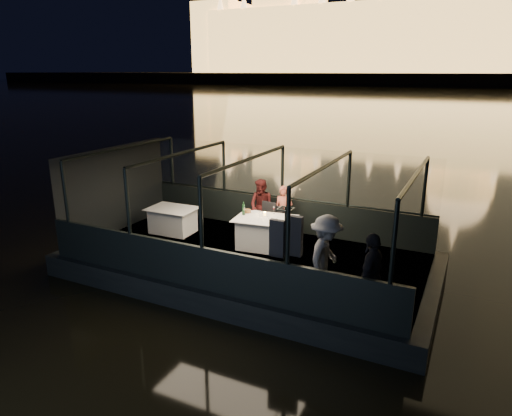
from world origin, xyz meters
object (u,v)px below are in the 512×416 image
at_px(dining_table_central, 265,233).
at_px(coat_stand, 285,254).
at_px(wine_bottle, 243,209).
at_px(dining_table_aft, 173,219).
at_px(person_woman_coral, 283,208).
at_px(chair_port_right, 275,222).
at_px(chair_port_left, 266,221).
at_px(passenger_dark, 371,272).
at_px(passenger_stripe, 326,257).
at_px(person_man_maroon, 262,206).

relative_size(dining_table_central, coat_stand, 0.79).
distance_m(coat_stand, wine_bottle, 3.01).
relative_size(dining_table_aft, person_woman_coral, 0.96).
distance_m(dining_table_aft, chair_port_right, 2.78).
relative_size(chair_port_left, passenger_dark, 0.58).
height_order(dining_table_aft, chair_port_right, chair_port_right).
bearing_deg(chair_port_right, person_woman_coral, 86.06).
distance_m(dining_table_central, person_woman_coral, 1.07).
relative_size(person_woman_coral, passenger_stripe, 0.80).
height_order(person_woman_coral, wine_bottle, person_woman_coral).
relative_size(dining_table_aft, passenger_dark, 0.82).
xyz_separation_m(dining_table_aft, person_woman_coral, (2.77, 1.08, 0.36)).
bearing_deg(chair_port_right, passenger_stripe, -34.20).
xyz_separation_m(person_man_maroon, passenger_stripe, (2.67, -2.81, 0.10)).
bearing_deg(coat_stand, chair_port_left, 120.86).
xyz_separation_m(coat_stand, passenger_dark, (1.61, 0.06, -0.05)).
height_order(dining_table_aft, passenger_stripe, passenger_stripe).
distance_m(dining_table_central, passenger_stripe, 2.87).
height_order(dining_table_central, wine_bottle, wine_bottle).
distance_m(dining_table_aft, passenger_stripe, 5.18).
bearing_deg(coat_stand, person_man_maroon, 122.07).
bearing_deg(chair_port_left, person_man_maroon, 142.65).
bearing_deg(chair_port_right, chair_port_left, -156.40).
height_order(chair_port_left, coat_stand, coat_stand).
relative_size(dining_table_central, chair_port_right, 1.77).
distance_m(coat_stand, passenger_dark, 1.61).
distance_m(passenger_dark, wine_bottle, 4.24).
relative_size(dining_table_aft, wine_bottle, 3.83).
bearing_deg(passenger_stripe, dining_table_aft, 69.07).
bearing_deg(dining_table_central, coat_stand, -56.91).
height_order(person_woman_coral, passenger_stripe, passenger_stripe).
relative_size(coat_stand, person_man_maroon, 1.25).
bearing_deg(passenger_stripe, wine_bottle, 54.77).
xyz_separation_m(chair_port_left, passenger_stripe, (2.41, -2.55, 0.40)).
bearing_deg(passenger_stripe, chair_port_right, 39.59).
relative_size(person_woman_coral, passenger_dark, 0.86).
height_order(coat_stand, wine_bottle, coat_stand).
relative_size(person_man_maroon, passenger_stripe, 0.88).
bearing_deg(passenger_dark, chair_port_left, -122.53).
bearing_deg(coat_stand, passenger_stripe, 25.57).
relative_size(dining_table_central, person_woman_coral, 1.08).
height_order(chair_port_left, passenger_dark, passenger_dark).
relative_size(dining_table_central, dining_table_aft, 1.13).
xyz_separation_m(dining_table_central, chair_port_left, (-0.28, 0.68, 0.06)).
bearing_deg(passenger_stripe, person_woman_coral, 35.14).
xyz_separation_m(chair_port_right, coat_stand, (1.48, -2.91, 0.45)).
bearing_deg(passenger_stripe, passenger_dark, -107.07).
height_order(chair_port_right, coat_stand, coat_stand).
bearing_deg(wine_bottle, person_man_maroon, 86.09).
bearing_deg(dining_table_aft, coat_stand, -27.19).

